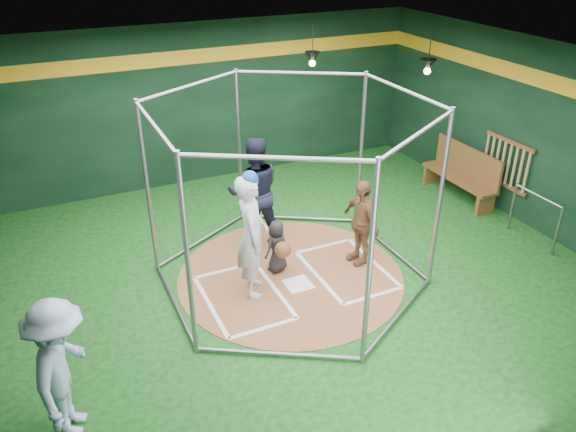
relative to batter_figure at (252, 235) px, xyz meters
name	(u,v)px	position (x,y,z in m)	size (l,w,h in m)	color
room_shell	(291,181)	(0.73, 0.14, 0.70)	(10.10, 9.10, 3.53)	#0D3C0E
clay_disc	(290,275)	(0.73, 0.13, -1.04)	(3.80, 3.80, 0.01)	#955936
home_plate	(298,284)	(0.73, -0.17, -1.03)	(0.43, 0.43, 0.01)	white
batter_box_left	(243,297)	(-0.22, -0.12, -1.03)	(1.17, 1.77, 0.01)	white
batter_box_right	(347,269)	(1.68, -0.12, -1.03)	(1.17, 1.77, 0.01)	white
batting_cage	(291,196)	(0.73, 0.13, 0.45)	(4.05, 4.67, 3.00)	gray
bat_rack	(506,163)	(5.65, 0.53, 0.00)	(0.07, 1.25, 0.98)	brown
pendant_lamp_near	(312,57)	(2.93, 3.73, 1.69)	(0.34, 0.34, 0.90)	black
pendant_lamp_far	(428,65)	(4.73, 2.13, 1.69)	(0.34, 0.34, 0.90)	black
batter_figure	(252,235)	(0.00, 0.00, 0.00)	(0.70, 0.86, 2.10)	silver
visitor_leopard	(361,222)	(2.01, 0.05, -0.27)	(0.90, 0.38, 1.54)	#A37646
catcher_figure	(278,247)	(0.59, 0.35, -0.56)	(0.54, 0.62, 0.93)	black
umpire	(254,192)	(0.63, 1.46, -0.02)	(0.99, 0.77, 2.03)	black
bystander_blue	(62,369)	(-2.94, -1.68, -0.15)	(1.17, 0.67, 1.81)	#ABBCE2
dugout_bench	(463,172)	(5.36, 1.37, -0.48)	(0.45, 1.93, 1.13)	brown
steel_railing	(536,211)	(5.28, -0.71, -0.41)	(0.05, 1.12, 0.96)	slate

